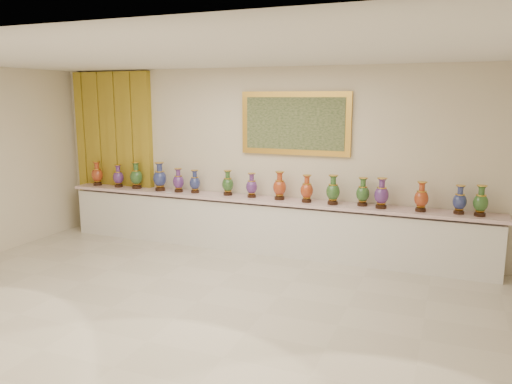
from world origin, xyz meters
TOP-DOWN VIEW (x-y plane):
  - ground at (0.00, 0.00)m, footprint 8.00×8.00m
  - room at (-2.47, 2.44)m, footprint 8.00×8.00m
  - counter at (0.00, 2.27)m, footprint 7.28×0.48m
  - vase_0 at (-3.31, 2.25)m, footprint 0.27×0.27m
  - vase_1 at (-2.83, 2.24)m, footprint 0.22×0.22m
  - vase_2 at (-2.44, 2.25)m, footprint 0.23×0.23m
  - vase_3 at (-1.92, 2.22)m, footprint 0.24×0.24m
  - vase_4 at (-1.55, 2.23)m, footprint 0.22×0.22m
  - vase_5 at (-1.25, 2.26)m, footprint 0.22×0.22m
  - vase_6 at (-0.64, 2.29)m, footprint 0.24×0.24m
  - vase_7 at (-0.19, 2.26)m, footprint 0.22×0.22m
  - vase_8 at (0.29, 2.26)m, footprint 0.24×0.24m
  - vase_9 at (0.75, 2.22)m, footprint 0.26×0.26m
  - vase_10 at (1.17, 2.21)m, footprint 0.21×0.21m
  - vase_11 at (1.61, 2.29)m, footprint 0.21×0.21m
  - vase_12 at (1.90, 2.21)m, footprint 0.21×0.21m
  - vase_13 at (2.46, 2.22)m, footprint 0.25×0.25m
  - vase_14 at (2.98, 2.26)m, footprint 0.23×0.23m
  - vase_15 at (3.24, 2.22)m, footprint 0.22×0.22m
  - label_card at (-1.69, 2.13)m, footprint 0.10×0.06m

SIDE VIEW (x-z plane):
  - ground at x=0.00m, z-range 0.00..0.00m
  - counter at x=0.00m, z-range -0.01..0.89m
  - label_card at x=-1.69m, z-range 0.90..0.90m
  - vase_5 at x=-1.25m, z-range 0.88..1.28m
  - vase_7 at x=-0.19m, z-range 0.88..1.28m
  - vase_14 at x=2.98m, z-range 0.88..1.29m
  - vase_1 at x=-2.83m, z-range 0.88..1.29m
  - vase_4 at x=-1.55m, z-range 0.88..1.29m
  - vase_6 at x=-0.64m, z-range 0.88..1.30m
  - vase_11 at x=1.61m, z-range 0.88..1.31m
  - vase_15 at x=3.24m, z-range 0.88..1.31m
  - vase_9 at x=0.75m, z-range 0.88..1.31m
  - vase_13 at x=2.46m, z-range 0.88..1.31m
  - vase_0 at x=-3.31m, z-range 0.88..1.33m
  - vase_12 at x=1.90m, z-range 0.88..1.33m
  - vase_10 at x=1.17m, z-range 0.88..1.33m
  - vase_8 at x=0.29m, z-range 0.88..1.33m
  - vase_2 at x=-2.44m, z-range 0.88..1.35m
  - vase_3 at x=-1.92m, z-range 0.87..1.38m
  - room at x=-2.47m, z-range -2.40..5.60m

